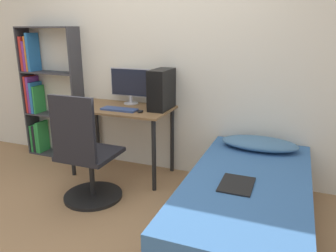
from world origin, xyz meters
TOP-DOWN VIEW (x-y plane):
  - ground_plane at (0.00, 0.00)m, footprint 14.00×14.00m
  - wall_back at (0.00, 1.48)m, footprint 8.00×0.05m
  - desk at (-0.34, 1.15)m, footprint 1.10×0.61m
  - bookshelf at (-1.58, 1.34)m, footprint 0.79×0.23m
  - office_chair at (-0.34, 0.47)m, footprint 0.57×0.57m
  - bed at (1.15, 0.49)m, footprint 0.95×1.94m
  - pillow at (1.15, 1.20)m, footprint 0.72×0.36m
  - magazine at (1.08, 0.35)m, footprint 0.24×0.32m
  - monitor at (-0.32, 1.36)m, footprint 0.50×0.17m
  - keyboard at (-0.29, 1.03)m, footprint 0.39×0.14m
  - pc_tower at (0.10, 1.25)m, footprint 0.18×0.38m
  - mouse at (-0.04, 1.03)m, footprint 0.06×0.09m
  - phone at (-0.81, 1.11)m, footprint 0.07×0.14m

SIDE VIEW (x-z plane):
  - ground_plane at x=0.00m, z-range 0.00..0.00m
  - bed at x=1.15m, z-range 0.00..0.48m
  - office_chair at x=-0.34m, z-range -0.13..0.93m
  - magazine at x=1.08m, z-range 0.48..0.49m
  - pillow at x=1.15m, z-range 0.48..0.59m
  - desk at x=-0.34m, z-range 0.27..1.04m
  - phone at x=-0.81m, z-range 0.78..0.79m
  - keyboard at x=-0.29m, z-range 0.78..0.80m
  - mouse at x=-0.04m, z-range 0.78..0.80m
  - bookshelf at x=-1.58m, z-range -0.02..1.61m
  - pc_tower at x=0.10m, z-range 0.78..1.20m
  - monitor at x=-0.32m, z-range 0.80..1.20m
  - wall_back at x=0.00m, z-range 0.00..2.50m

